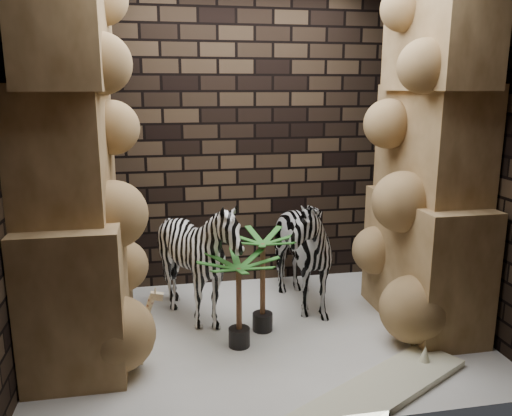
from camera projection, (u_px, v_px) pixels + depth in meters
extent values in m
plane|color=beige|center=(261.00, 334.00, 4.31)|extent=(3.50, 3.50, 0.00)
plane|color=black|center=(237.00, 139.00, 5.16)|extent=(3.50, 0.00, 3.50)
plane|color=black|center=(308.00, 183.00, 2.77)|extent=(3.50, 0.00, 3.50)
plane|color=black|center=(19.00, 160.00, 3.65)|extent=(0.00, 3.00, 3.00)
plane|color=black|center=(469.00, 149.00, 4.29)|extent=(0.00, 3.00, 3.00)
imported|color=white|center=(292.00, 239.00, 4.74)|extent=(0.76, 1.18, 1.30)
imported|color=white|center=(199.00, 266.00, 4.40)|extent=(1.23, 1.37, 1.04)
cube|color=beige|center=(379.00, 391.00, 3.45)|extent=(1.54, 1.09, 0.05)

